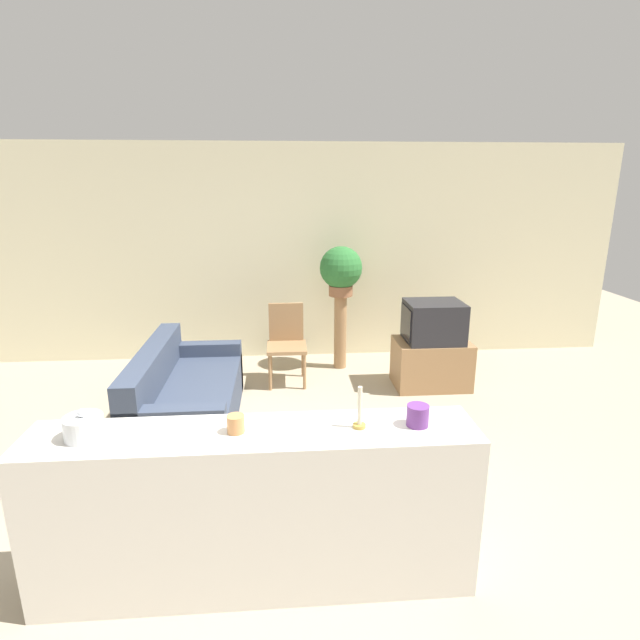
% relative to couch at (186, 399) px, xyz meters
% --- Properties ---
extents(ground_plane, '(14.00, 14.00, 0.00)m').
position_rel_couch_xyz_m(ground_plane, '(0.75, -1.48, -0.27)').
color(ground_plane, tan).
extents(wall_back, '(9.00, 0.06, 2.70)m').
position_rel_couch_xyz_m(wall_back, '(0.75, 1.95, 1.08)').
color(wall_back, beige).
rests_on(wall_back, ground_plane).
extents(couch, '(0.84, 1.75, 0.77)m').
position_rel_couch_xyz_m(couch, '(0.00, 0.00, 0.00)').
color(couch, '#384256').
rests_on(couch, ground_plane).
extents(tv_stand, '(0.82, 0.54, 0.53)m').
position_rel_couch_xyz_m(tv_stand, '(2.57, 0.76, -0.01)').
color(tv_stand, '#9E754C').
rests_on(tv_stand, ground_plane).
extents(television, '(0.62, 0.51, 0.44)m').
position_rel_couch_xyz_m(television, '(2.57, 0.76, 0.48)').
color(television, '#232328').
rests_on(television, tv_stand).
extents(wooden_chair, '(0.44, 0.44, 0.90)m').
position_rel_couch_xyz_m(wooden_chair, '(0.96, 1.04, 0.22)').
color(wooden_chair, '#9E754C').
rests_on(wooden_chair, ground_plane).
extents(plant_stand, '(0.15, 0.15, 0.91)m').
position_rel_couch_xyz_m(plant_stand, '(1.62, 1.42, 0.18)').
color(plant_stand, '#9E754C').
rests_on(plant_stand, ground_plane).
extents(potted_plant, '(0.50, 0.50, 0.59)m').
position_rel_couch_xyz_m(potted_plant, '(1.62, 1.42, 0.96)').
color(potted_plant, '#8E5B3D').
rests_on(potted_plant, plant_stand).
extents(foreground_counter, '(2.42, 0.44, 0.96)m').
position_rel_couch_xyz_m(foreground_counter, '(0.75, -1.97, 0.20)').
color(foreground_counter, silver).
rests_on(foreground_counter, ground_plane).
extents(decorative_bowl, '(0.20, 0.20, 0.16)m').
position_rel_couch_xyz_m(decorative_bowl, '(-0.11, -1.97, 0.74)').
color(decorative_bowl, silver).
rests_on(decorative_bowl, foreground_counter).
extents(candle_jar, '(0.09, 0.09, 0.10)m').
position_rel_couch_xyz_m(candle_jar, '(0.66, -1.97, 0.73)').
color(candle_jar, '#C6844C').
rests_on(candle_jar, foreground_counter).
extents(candlestick, '(0.07, 0.07, 0.24)m').
position_rel_couch_xyz_m(candlestick, '(1.32, -1.97, 0.76)').
color(candlestick, '#B7933D').
rests_on(candlestick, foreground_counter).
extents(coffee_tin, '(0.12, 0.12, 0.12)m').
position_rel_couch_xyz_m(coffee_tin, '(1.64, -1.97, 0.74)').
color(coffee_tin, '#66337F').
rests_on(coffee_tin, foreground_counter).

